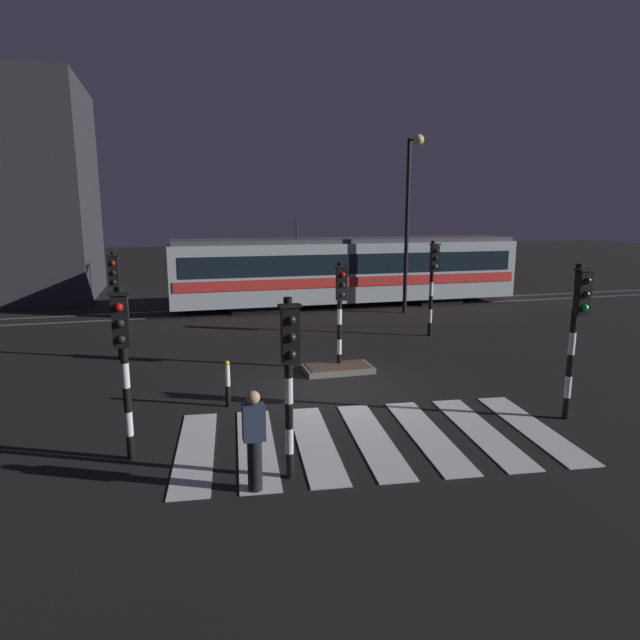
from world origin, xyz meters
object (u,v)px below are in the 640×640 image
tram (348,270)px  bollard_island_edge (228,383)px  traffic_light_corner_near_right (577,319)px  traffic_light_corner_far_left (115,289)px  traffic_light_median_centre (341,300)px  traffic_light_corner_near_left (123,349)px  traffic_light_kerb_mid_left (290,363)px  traffic_light_corner_far_right (433,274)px  pedestrian_waiting_at_kerb (254,440)px  street_lamp_trackside_right (410,205)px

tram → bollard_island_edge: (-6.89, -12.26, -1.19)m
traffic_light_corner_near_right → tram: 15.07m
traffic_light_corner_far_left → traffic_light_median_centre: bearing=-24.6°
traffic_light_corner_far_left → bollard_island_edge: (2.80, -5.04, -1.62)m
traffic_light_corner_near_left → traffic_light_corner_far_left: traffic_light_corner_far_left is taller
traffic_light_kerb_mid_left → bollard_island_edge: bearing=99.8°
traffic_light_corner_near_right → bollard_island_edge: 7.82m
traffic_light_corner_near_right → bollard_island_edge: bearing=158.5°
traffic_light_corner_far_right → bollard_island_edge: (-7.86, -5.40, -1.72)m
pedestrian_waiting_at_kerb → traffic_light_median_centre: bearing=61.6°
traffic_light_corner_far_right → tram: 6.95m
traffic_light_kerb_mid_left → traffic_light_median_centre: (2.75, 6.06, -0.03)m
traffic_light_median_centre → pedestrian_waiting_at_kerb: 7.20m
traffic_light_kerb_mid_left → street_lamp_trackside_right: size_ratio=0.41×
bollard_island_edge → tram: bearing=60.6°
traffic_light_median_centre → pedestrian_waiting_at_kerb: (-3.38, -6.25, -1.16)m
traffic_light_corner_near_left → traffic_light_kerb_mid_left: bearing=-28.7°
traffic_light_corner_near_right → pedestrian_waiting_at_kerb: traffic_light_corner_near_right is taller
traffic_light_kerb_mid_left → pedestrian_waiting_at_kerb: traffic_light_kerb_mid_left is taller
traffic_light_corner_far_right → pedestrian_waiting_at_kerb: 12.37m
traffic_light_corner_far_left → bollard_island_edge: 5.99m
traffic_light_corner_far_right → traffic_light_kerb_mid_left: bearing=-127.8°
street_lamp_trackside_right → traffic_light_corner_near_left: bearing=-131.8°
pedestrian_waiting_at_kerb → tram: bearing=67.2°
traffic_light_median_centre → pedestrian_waiting_at_kerb: size_ratio=1.81×
traffic_light_median_centre → tram: 10.66m
traffic_light_corner_far_left → tram: tram is taller
traffic_light_corner_far_left → bollard_island_edge: traffic_light_corner_far_left is taller
traffic_light_corner_near_left → bollard_island_edge: bearing=50.1°
traffic_light_corner_far_right → bollard_island_edge: bearing=-145.5°
traffic_light_corner_far_left → pedestrian_waiting_at_kerb: size_ratio=1.93×
traffic_light_corner_near_right → traffic_light_corner_far_right: traffic_light_corner_far_right is taller
traffic_light_corner_far_left → traffic_light_median_centre: traffic_light_corner_far_left is taller
street_lamp_trackside_right → traffic_light_corner_far_left: bearing=-158.0°
traffic_light_corner_near_right → traffic_light_corner_near_left: size_ratio=1.06×
traffic_light_corner_near_left → bollard_island_edge: traffic_light_corner_near_left is taller
traffic_light_corner_near_right → tram: tram is taller
tram → traffic_light_median_centre: bearing=-109.1°
traffic_light_corner_near_right → traffic_light_median_centre: bearing=126.5°
traffic_light_corner_near_left → traffic_light_corner_far_right: traffic_light_corner_far_right is taller
tram → traffic_light_corner_near_right: bearing=-89.2°
traffic_light_median_centre → bollard_island_edge: size_ratio=2.78×
traffic_light_corner_near_left → traffic_light_corner_far_left: bearing=96.1°
traffic_light_corner_near_left → tram: tram is taller
traffic_light_kerb_mid_left → tram: tram is taller
traffic_light_kerb_mid_left → street_lamp_trackside_right: street_lamp_trackside_right is taller
tram → pedestrian_waiting_at_kerb: bearing=-112.8°
traffic_light_corner_far_left → street_lamp_trackside_right: bearing=22.0°
tram → traffic_light_corner_near_left: bearing=-121.3°
traffic_light_corner_near_left → traffic_light_corner_far_right: (9.87, 7.81, 0.16)m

